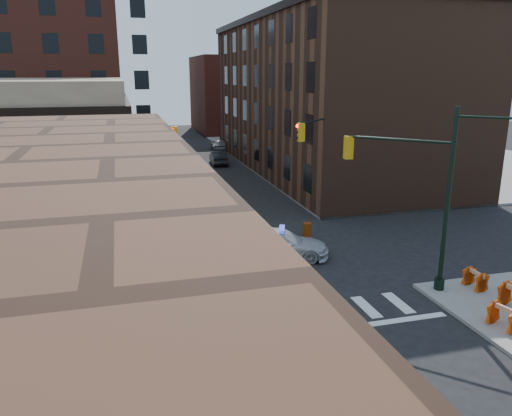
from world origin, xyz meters
TOP-DOWN VIEW (x-y plane):
  - ground at (0.00, 0.00)m, footprint 140.00×140.00m
  - sidewalk_ne at (23.00, 32.75)m, footprint 34.00×54.50m
  - apartment_block at (-18.50, 40.00)m, footprint 25.00×25.00m
  - commercial_row_ne at (13.00, 22.50)m, footprint 14.00×34.00m
  - filler_nw at (-16.00, 62.00)m, footprint 20.00×18.00m
  - filler_ne at (14.00, 58.00)m, footprint 16.00×16.00m
  - signal_pole_se at (6.04, -5.52)m, footprint 5.40×5.27m
  - signal_pole_nw at (-5.85, 5.34)m, footprint 3.58×3.67m
  - signal_pole_ne at (5.84, 5.35)m, footprint 3.67×3.58m
  - tree_ne_near at (7.50, 26.00)m, footprint 3.00×3.00m
  - tree_ne_far at (7.50, 34.00)m, footprint 3.00×3.00m
  - police_car at (1.30, -0.27)m, footprint 5.54×3.73m
  - pickup at (-3.61, 5.80)m, footprint 5.92×2.91m
  - parked_car_wnear at (-2.50, 23.73)m, footprint 1.74×4.09m
  - parked_car_wfar at (-3.08, 30.68)m, footprint 1.61×4.39m
  - parked_car_wdeep at (-2.50, 43.86)m, footprint 2.46×5.45m
  - parked_car_enear at (3.53, 27.91)m, footprint 1.79×4.44m
  - parked_car_efar at (5.50, 37.79)m, footprint 2.05×4.43m
  - pedestrian_a at (-9.08, 7.85)m, footprint 0.70×0.47m
  - pedestrian_b at (-12.35, 6.00)m, footprint 0.95×0.78m
  - pedestrian_c at (-11.04, 6.87)m, footprint 0.98×0.64m
  - barrel_road at (3.88, 2.42)m, footprint 0.50×0.50m
  - barrel_bank at (-4.36, 6.69)m, footprint 0.66×0.66m
  - barricade_se_a at (8.37, -6.66)m, footprint 0.59×1.13m
  - barricade_se_d at (6.99, -10.00)m, footprint 0.85×1.29m
  - barricade_nw_a at (-8.24, 5.70)m, footprint 1.30×0.70m
  - barricade_nw_b at (-10.57, 5.70)m, footprint 1.37×0.74m

SIDE VIEW (x-z plane):
  - ground at x=0.00m, z-range 0.00..0.00m
  - sidewalk_ne at x=23.00m, z-range 0.00..0.15m
  - barrel_road at x=3.88m, z-range 0.00..0.89m
  - barrel_bank at x=-4.36m, z-range 0.00..1.03m
  - barricade_se_a at x=8.37m, z-range 0.15..0.98m
  - barricade_se_d at x=6.99m, z-range 0.15..1.04m
  - barricade_nw_a at x=-8.24m, z-range 0.15..1.10m
  - barricade_nw_b at x=-10.57m, z-range 0.15..1.15m
  - parked_car_wnear at x=-2.50m, z-range 0.00..1.38m
  - parked_car_enear at x=3.53m, z-range 0.00..1.43m
  - parked_car_wfar at x=-3.08m, z-range 0.00..1.44m
  - parked_car_efar at x=5.50m, z-range 0.00..1.47m
  - police_car at x=1.30m, z-range 0.00..1.49m
  - parked_car_wdeep at x=-2.50m, z-range 0.00..1.55m
  - pickup at x=-3.61m, z-range 0.00..1.62m
  - pedestrian_c at x=-11.04m, z-range 0.15..1.70m
  - pedestrian_b at x=-12.35m, z-range 0.15..1.99m
  - pedestrian_a at x=-9.08m, z-range 0.15..2.02m
  - tree_ne_near at x=7.50m, z-range 1.06..5.91m
  - tree_ne_far at x=7.50m, z-range 1.06..5.91m
  - signal_pole_nw at x=-5.85m, z-range 0.34..8.34m
  - signal_pole_ne at x=5.84m, z-range 0.34..8.34m
  - signal_pole_se at x=6.04m, z-range 0.61..8.61m
  - filler_ne at x=14.00m, z-range 0.00..12.00m
  - commercial_row_ne at x=13.00m, z-range 0.00..14.00m
  - filler_nw at x=-16.00m, z-range 0.00..16.00m
  - apartment_block at x=-18.50m, z-range 0.00..24.00m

